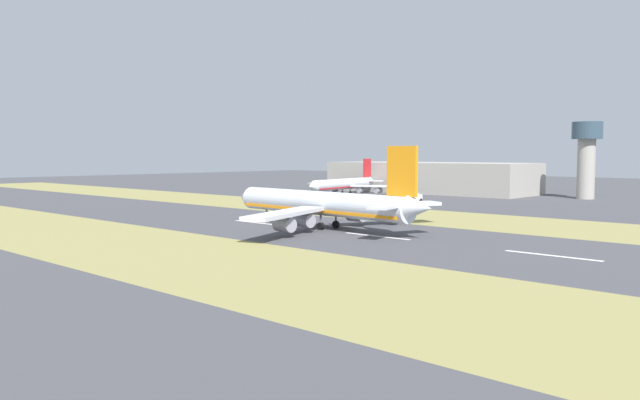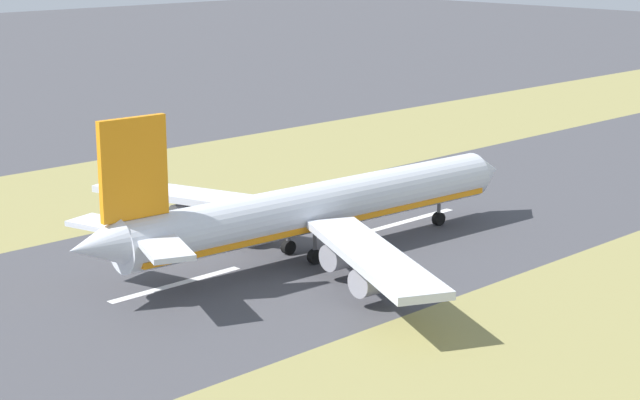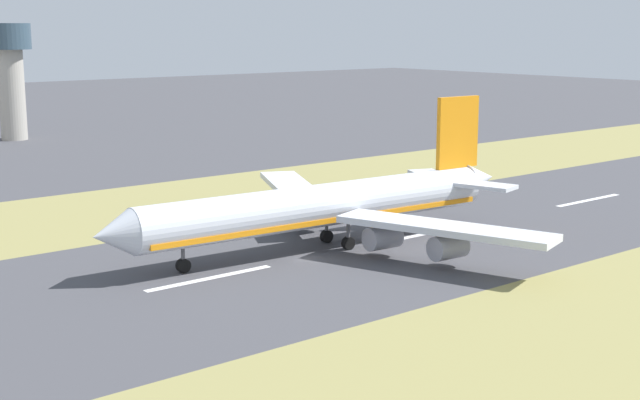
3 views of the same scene
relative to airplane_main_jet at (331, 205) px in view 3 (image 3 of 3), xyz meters
name	(u,v)px [view 3 (image 3 of 3)]	position (x,y,z in m)	size (l,w,h in m)	color
ground_plane	(305,259)	(-2.79, 6.92, -6.02)	(800.00, 800.00, 0.00)	#424247
grass_median_west	(594,352)	(-47.79, 6.92, -6.02)	(40.00, 600.00, 0.01)	olive
grass_median_east	(144,207)	(42.21, 6.92, -6.02)	(40.00, 600.00, 0.01)	olive
centreline_dash_near	(588,200)	(-2.79, -58.10, -6.01)	(1.20, 18.00, 0.01)	silver
centreline_dash_mid	(434,232)	(-2.79, -18.10, -6.01)	(1.20, 18.00, 0.01)	silver
centreline_dash_far	(210,278)	(-2.79, 21.90, -6.01)	(1.20, 18.00, 0.01)	silver
airplane_main_jet	(331,205)	(0.00, 0.00, 0.00)	(63.99, 67.22, 20.20)	silver
control_tower	(10,69)	(148.69, -10.24, 13.46)	(12.00, 12.00, 31.60)	#A39E93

